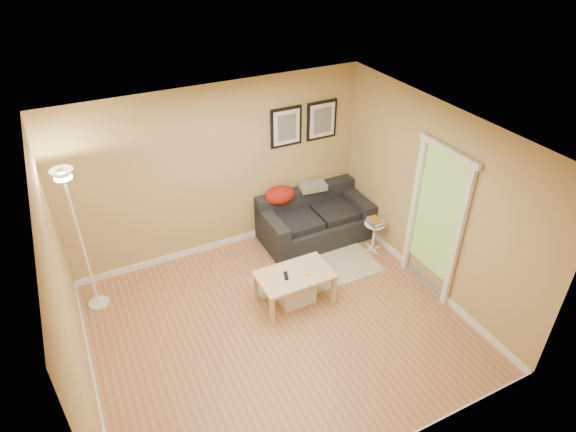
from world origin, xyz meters
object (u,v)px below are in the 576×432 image
object	(u,v)px
book_stack	(375,221)
floor_lamp	(83,246)
coffee_table	(295,288)
storage_bin	(296,292)
side_table	(373,237)
sofa	(315,218)

from	to	relation	value
book_stack	floor_lamp	size ratio (longest dim) A/B	0.12
coffee_table	storage_bin	world-z (taller)	coffee_table
side_table	storage_bin	bearing A→B (deg)	-162.85
book_stack	side_table	bearing A→B (deg)	-12.61
coffee_table	floor_lamp	world-z (taller)	floor_lamp
coffee_table	book_stack	bearing A→B (deg)	34.89
book_stack	floor_lamp	bearing A→B (deg)	149.87
book_stack	sofa	bearing A→B (deg)	112.08
book_stack	floor_lamp	xyz separation A→B (m)	(-4.01, 0.64, 0.44)
coffee_table	side_table	bearing A→B (deg)	34.85
coffee_table	floor_lamp	bearing A→B (deg)	171.81
floor_lamp	storage_bin	bearing A→B (deg)	-25.02
side_table	book_stack	size ratio (longest dim) A/B	1.99
coffee_table	storage_bin	size ratio (longest dim) A/B	2.05
sofa	storage_bin	world-z (taller)	sofa
coffee_table	floor_lamp	distance (m)	2.75
coffee_table	book_stack	size ratio (longest dim) A/B	3.96
sofa	storage_bin	xyz separation A→B (m)	(-0.95, -1.18, -0.23)
sofa	side_table	size ratio (longest dim) A/B	3.45
coffee_table	storage_bin	distance (m)	0.10
sofa	coffee_table	size ratio (longest dim) A/B	1.73
coffee_table	side_table	xyz separation A→B (m)	(1.63, 0.51, 0.00)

